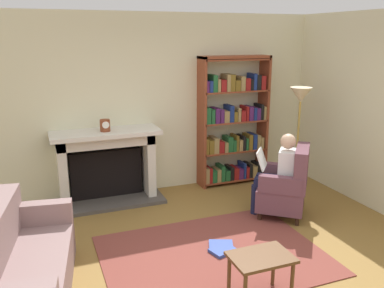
# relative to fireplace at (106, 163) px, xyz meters

# --- Properties ---
(ground) EXTENTS (14.00, 14.00, 0.00)m
(ground) POSITION_rel_fireplace_xyz_m (0.81, -2.30, -0.57)
(ground) COLOR olive
(back_wall) EXTENTS (5.60, 0.10, 2.70)m
(back_wall) POSITION_rel_fireplace_xyz_m (0.81, 0.25, 0.78)
(back_wall) COLOR beige
(back_wall) RESTS_ON ground
(side_wall_right) EXTENTS (0.10, 5.20, 2.70)m
(side_wall_right) POSITION_rel_fireplace_xyz_m (3.46, -1.05, 0.78)
(side_wall_right) COLOR beige
(side_wall_right) RESTS_ON ground
(area_rug) EXTENTS (2.40, 1.80, 0.01)m
(area_rug) POSITION_rel_fireplace_xyz_m (0.81, -2.00, -0.56)
(area_rug) COLOR brown
(area_rug) RESTS_ON ground
(fireplace) EXTENTS (1.55, 0.64, 1.07)m
(fireplace) POSITION_rel_fireplace_xyz_m (0.00, 0.00, 0.00)
(fireplace) COLOR #4C4742
(fireplace) RESTS_ON ground
(mantel_clock) EXTENTS (0.14, 0.14, 0.17)m
(mantel_clock) POSITION_rel_fireplace_xyz_m (-0.00, -0.10, 0.59)
(mantel_clock) COLOR brown
(mantel_clock) RESTS_ON fireplace
(bookshelf) EXTENTS (1.14, 0.32, 2.06)m
(bookshelf) POSITION_rel_fireplace_xyz_m (2.05, 0.03, 0.43)
(bookshelf) COLOR brown
(bookshelf) RESTS_ON ground
(armchair_reading) EXTENTS (0.88, 0.89, 0.97)m
(armchair_reading) POSITION_rel_fireplace_xyz_m (2.14, -1.40, -0.15)
(armchair_reading) COLOR #331E14
(armchair_reading) RESTS_ON ground
(seated_reader) EXTENTS (0.59, 0.57, 1.14)m
(seated_reader) POSITION_rel_fireplace_xyz_m (2.05, -1.33, 0.05)
(seated_reader) COLOR white
(seated_reader) RESTS_ON ground
(sofa_floral) EXTENTS (0.97, 1.79, 0.85)m
(sofa_floral) POSITION_rel_fireplace_xyz_m (-1.14, -2.09, -0.25)
(sofa_floral) COLOR gray
(sofa_floral) RESTS_ON ground
(side_table) EXTENTS (0.56, 0.39, 0.46)m
(side_table) POSITION_rel_fireplace_xyz_m (0.88, -2.88, -0.19)
(side_table) COLOR brown
(side_table) RESTS_ON ground
(scattered_books) EXTENTS (0.36, 0.40, 0.04)m
(scattered_books) POSITION_rel_fireplace_xyz_m (0.95, -1.93, -0.54)
(scattered_books) COLOR #334CA5
(scattered_books) RESTS_ON area_rug
(floor_lamp) EXTENTS (0.32, 0.32, 1.64)m
(floor_lamp) POSITION_rel_fireplace_xyz_m (2.74, -0.76, 0.82)
(floor_lamp) COLOR #B7933F
(floor_lamp) RESTS_ON ground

